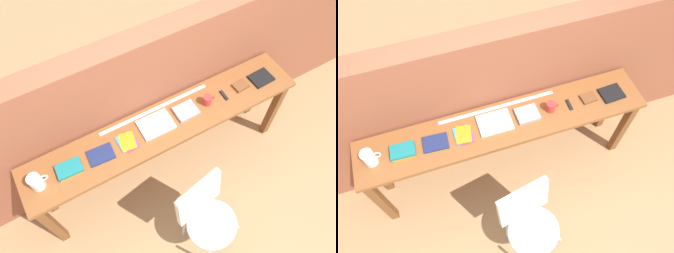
# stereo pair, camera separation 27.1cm
# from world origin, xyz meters

# --- Properties ---
(ground_plane) EXTENTS (40.00, 40.00, 0.00)m
(ground_plane) POSITION_xyz_m (0.00, 0.00, 0.00)
(ground_plane) COLOR tan
(brick_wall_back) EXTENTS (6.00, 0.20, 1.59)m
(brick_wall_back) POSITION_xyz_m (0.00, 0.64, 0.79)
(brick_wall_back) COLOR #935138
(brick_wall_back) RESTS_ON ground
(sideboard) EXTENTS (2.50, 0.44, 0.88)m
(sideboard) POSITION_xyz_m (0.00, 0.30, 0.74)
(sideboard) COLOR brown
(sideboard) RESTS_ON ground
(chair_white_moulded) EXTENTS (0.52, 0.53, 0.89)m
(chair_white_moulded) POSITION_xyz_m (-0.03, -0.46, 0.53)
(chair_white_moulded) COLOR white
(chair_white_moulded) RESTS_ON ground
(pitcher_white) EXTENTS (0.14, 0.10, 0.18)m
(pitcher_white) POSITION_xyz_m (-1.09, 0.29, 0.96)
(pitcher_white) COLOR white
(pitcher_white) RESTS_ON sideboard
(book_stack_leftmost) EXTENTS (0.20, 0.14, 0.05)m
(book_stack_leftmost) POSITION_xyz_m (-0.85, 0.29, 0.90)
(book_stack_leftmost) COLOR gold
(book_stack_leftmost) RESTS_ON sideboard
(magazine_cycling) EXTENTS (0.21, 0.16, 0.02)m
(magazine_cycling) POSITION_xyz_m (-0.59, 0.29, 0.89)
(magazine_cycling) COLOR navy
(magazine_cycling) RESTS_ON sideboard
(pamphlet_pile_colourful) EXTENTS (0.16, 0.19, 0.01)m
(pamphlet_pile_colourful) POSITION_xyz_m (-0.35, 0.29, 0.89)
(pamphlet_pile_colourful) COLOR #E5334C
(pamphlet_pile_colourful) RESTS_ON sideboard
(book_open_centre) EXTENTS (0.29, 0.21, 0.02)m
(book_open_centre) POSITION_xyz_m (-0.08, 0.32, 0.89)
(book_open_centre) COLOR white
(book_open_centre) RESTS_ON sideboard
(book_grey_hardcover) EXTENTS (0.20, 0.17, 0.03)m
(book_grey_hardcover) POSITION_xyz_m (0.21, 0.31, 0.89)
(book_grey_hardcover) COLOR #9E9EA3
(book_grey_hardcover) RESTS_ON sideboard
(mug) EXTENTS (0.11, 0.08, 0.09)m
(mug) POSITION_xyz_m (0.42, 0.30, 0.92)
(mug) COLOR red
(mug) RESTS_ON sideboard
(multitool_folded) EXTENTS (0.03, 0.11, 0.02)m
(multitool_folded) POSITION_xyz_m (0.60, 0.29, 0.89)
(multitool_folded) COLOR black
(multitool_folded) RESTS_ON sideboard
(leather_journal_brown) EXTENTS (0.14, 0.11, 0.02)m
(leather_journal_brown) POSITION_xyz_m (0.78, 0.30, 0.89)
(leather_journal_brown) COLOR brown
(leather_journal_brown) RESTS_ON sideboard
(book_repair_rightmost) EXTENTS (0.21, 0.17, 0.02)m
(book_repair_rightmost) POSITION_xyz_m (1.00, 0.28, 0.89)
(book_repair_rightmost) COLOR black
(book_repair_rightmost) RESTS_ON sideboard
(ruler_metal_back_edge) EXTENTS (1.04, 0.03, 0.00)m
(ruler_metal_back_edge) POSITION_xyz_m (-0.01, 0.47, 0.88)
(ruler_metal_back_edge) COLOR silver
(ruler_metal_back_edge) RESTS_ON sideboard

